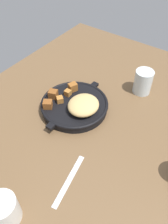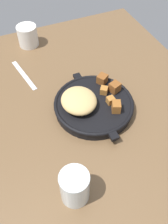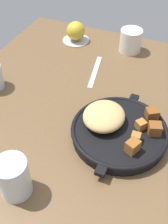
% 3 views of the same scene
% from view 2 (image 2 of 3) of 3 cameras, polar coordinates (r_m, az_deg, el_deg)
% --- Properties ---
extents(ground_plane, '(1.13, 0.95, 0.02)m').
position_cam_2_polar(ground_plane, '(0.79, -1.41, -2.96)').
color(ground_plane, brown).
extents(cast_iron_skillet, '(0.30, 0.25, 0.07)m').
position_cam_2_polar(cast_iron_skillet, '(0.79, 1.78, 1.86)').
color(cast_iron_skillet, black).
rests_on(cast_iron_skillet, ground_plane).
extents(butter_knife, '(0.18, 0.05, 0.00)m').
position_cam_2_polar(butter_knife, '(0.95, -13.46, 8.18)').
color(butter_knife, silver).
rests_on(butter_knife, ground_plane).
extents(water_glass_tall, '(0.07, 0.07, 0.10)m').
position_cam_2_polar(water_glass_tall, '(0.62, -2.13, -16.55)').
color(water_glass_tall, silver).
rests_on(water_glass_tall, ground_plane).
extents(ceramic_mug_white, '(0.08, 0.08, 0.08)m').
position_cam_2_polar(ceramic_mug_white, '(1.08, -12.63, 16.48)').
color(ceramic_mug_white, silver).
rests_on(ceramic_mug_white, ground_plane).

